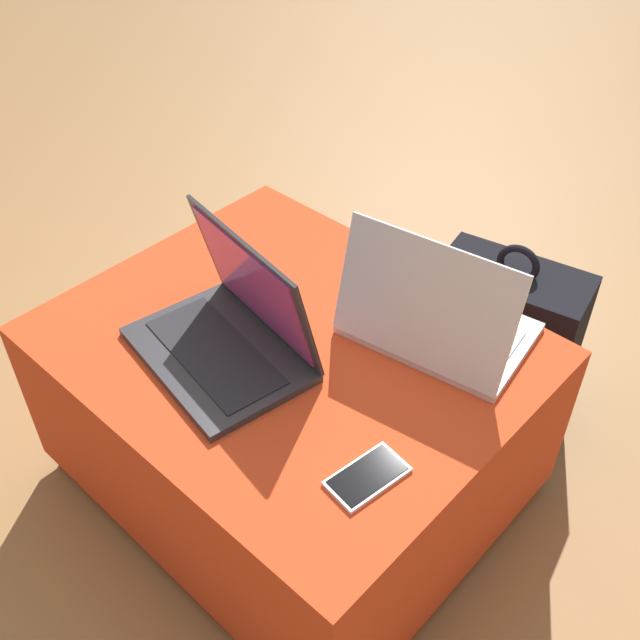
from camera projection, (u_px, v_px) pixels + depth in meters
The scene contains 6 objects.
ground_plane at pixel (294, 476), 1.72m from camera, with size 14.00×14.00×0.00m, color #9E7042.
ottoman at pixel (292, 414), 1.57m from camera, with size 0.89×0.73×0.43m.
laptop_near at pixel (230, 330), 1.38m from camera, with size 0.37×0.29×0.25m.
laptop_far at pixel (434, 320), 1.40m from camera, with size 0.37×0.29×0.24m.
cell_phone at pixel (367, 477), 1.19m from camera, with size 0.09×0.14×0.01m.
backpack at pixel (502, 342), 1.77m from camera, with size 0.36×0.27×0.48m.
Camera 1 is at (0.76, -0.73, 1.40)m, focal length 42.00 mm.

